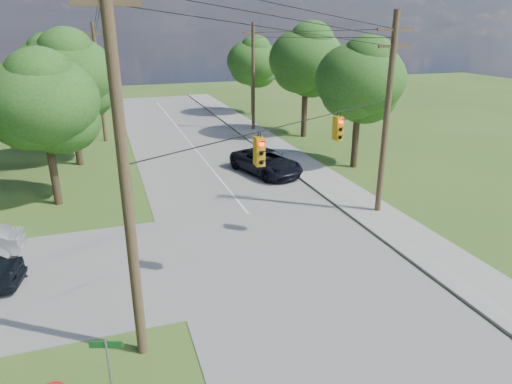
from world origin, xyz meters
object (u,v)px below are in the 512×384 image
object	(u,v)px
pole_ne	(387,114)
pole_north_w	(99,83)
pole_sw	(123,164)
car_main_north	(266,162)
pole_north_e	(253,77)

from	to	relation	value
pole_ne	pole_north_w	size ratio (longest dim) A/B	1.05
pole_sw	pole_north_w	size ratio (longest dim) A/B	1.20
car_main_north	pole_north_e	bearing A→B (deg)	57.91
pole_ne	pole_north_w	xyz separation A→B (m)	(-13.90, 22.00, -0.34)
pole_north_e	pole_north_w	world-z (taller)	same
pole_ne	pole_north_w	distance (m)	26.03
pole_sw	pole_north_e	distance (m)	32.55
pole_north_w	pole_north_e	bearing A→B (deg)	0.00
pole_north_w	pole_ne	bearing A→B (deg)	-57.71
pole_ne	car_main_north	size ratio (longest dim) A/B	1.79
pole_ne	pole_north_w	world-z (taller)	pole_ne
pole_north_e	pole_north_w	size ratio (longest dim) A/B	1.00
pole_ne	car_main_north	xyz separation A→B (m)	(-3.52, 8.50, -4.62)
pole_sw	car_main_north	size ratio (longest dim) A/B	2.04
pole_sw	car_main_north	distance (m)	19.69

